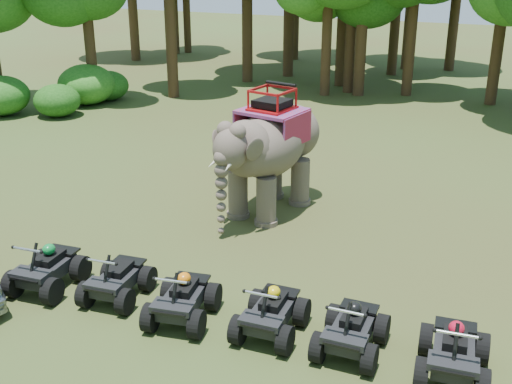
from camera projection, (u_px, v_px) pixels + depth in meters
ground at (236, 284)px, 15.09m from camera, size 110.00×110.00×0.00m
elephant at (270, 150)px, 18.59m from camera, size 2.82×4.76×3.75m
atv_0 at (46, 263)px, 14.71m from camera, size 1.39×1.83×1.29m
atv_1 at (116, 274)px, 14.30m from camera, size 1.33×1.73×1.22m
atv_2 at (182, 293)px, 13.46m from camera, size 1.49×1.88×1.27m
atv_3 at (271, 307)px, 12.98m from camera, size 1.27×1.72×1.25m
atv_4 at (352, 324)px, 12.41m from camera, size 1.24×1.69×1.25m
atv_5 at (454, 346)px, 11.69m from camera, size 1.42×1.86×1.30m
tree_0 at (413, 16)px, 32.17m from camera, size 5.63×5.63×8.05m
tree_1 at (501, 19)px, 30.24m from camera, size 5.74×5.74×8.20m
tree_25 at (88, 28)px, 30.83m from camera, size 5.09×5.09×7.27m
tree_26 at (170, 10)px, 31.66m from camera, size 6.07×6.07×8.67m
tree_28 at (327, 28)px, 32.41m from camera, size 4.83×4.83×6.89m
tree_32 at (186, 2)px, 45.22m from camera, size 4.97×4.97×7.10m
tree_37 at (363, 5)px, 31.95m from camera, size 6.41×6.41×9.15m
tree_39 at (351, 19)px, 32.90m from camera, size 5.34×5.34×7.63m
tree_40 at (174, 1)px, 44.76m from camera, size 5.04×5.04×7.20m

